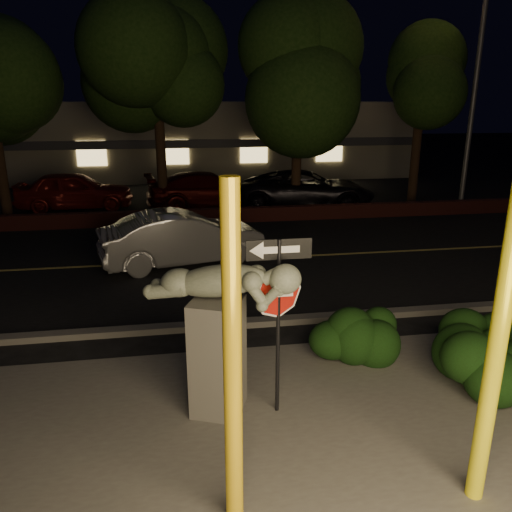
{
  "coord_description": "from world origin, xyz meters",
  "views": [
    {
      "loc": [
        -2.0,
        -5.63,
        4.09
      ],
      "look_at": [
        -0.74,
        2.21,
        1.6
      ],
      "focal_mm": 35.0,
      "sensor_mm": 36.0,
      "label": 1
    }
  ],
  "objects_px": {
    "yellow_pole_right": "(497,345)",
    "parked_car_dark": "(307,189)",
    "parked_car_darkred": "(208,190)",
    "yellow_pole_left": "(233,368)",
    "silver_sedan": "(183,238)",
    "parked_car_red": "(75,191)",
    "signpost": "(279,293)",
    "sculpture": "(220,321)",
    "streetlight": "(473,59)"
  },
  "relations": [
    {
      "from": "signpost",
      "to": "sculpture",
      "type": "bearing_deg",
      "value": 169.71
    },
    {
      "from": "sculpture",
      "to": "silver_sedan",
      "type": "distance_m",
      "value": 6.64
    },
    {
      "from": "signpost",
      "to": "parked_car_red",
      "type": "height_order",
      "value": "signpost"
    },
    {
      "from": "signpost",
      "to": "streetlight",
      "type": "bearing_deg",
      "value": 50.87
    },
    {
      "from": "silver_sedan",
      "to": "signpost",
      "type": "bearing_deg",
      "value": 175.55
    },
    {
      "from": "sculpture",
      "to": "parked_car_dark",
      "type": "xyz_separation_m",
      "value": [
        4.59,
        13.04,
        -0.62
      ]
    },
    {
      "from": "parked_car_darkred",
      "to": "yellow_pole_left",
      "type": "bearing_deg",
      "value": 169.76
    },
    {
      "from": "streetlight",
      "to": "silver_sedan",
      "type": "bearing_deg",
      "value": -142.23
    },
    {
      "from": "yellow_pole_right",
      "to": "parked_car_dark",
      "type": "relative_size",
      "value": 0.69
    },
    {
      "from": "yellow_pole_right",
      "to": "parked_car_red",
      "type": "height_order",
      "value": "yellow_pole_right"
    },
    {
      "from": "sculpture",
      "to": "parked_car_darkred",
      "type": "bearing_deg",
      "value": 109.07
    },
    {
      "from": "yellow_pole_right",
      "to": "streetlight",
      "type": "bearing_deg",
      "value": 60.77
    },
    {
      "from": "parked_car_dark",
      "to": "silver_sedan",
      "type": "bearing_deg",
      "value": 154.36
    },
    {
      "from": "parked_car_darkred",
      "to": "parked_car_dark",
      "type": "bearing_deg",
      "value": -107.08
    },
    {
      "from": "yellow_pole_left",
      "to": "signpost",
      "type": "relative_size",
      "value": 1.43
    },
    {
      "from": "yellow_pole_right",
      "to": "streetlight",
      "type": "xyz_separation_m",
      "value": [
        7.54,
        13.47,
        3.65
      ]
    },
    {
      "from": "streetlight",
      "to": "parked_car_darkred",
      "type": "relative_size",
      "value": 1.91
    },
    {
      "from": "yellow_pole_left",
      "to": "parked_car_darkred",
      "type": "xyz_separation_m",
      "value": [
        0.8,
        15.59,
        -1.05
      ]
    },
    {
      "from": "yellow_pole_right",
      "to": "parked_car_darkred",
      "type": "xyz_separation_m",
      "value": [
        -1.79,
        15.67,
        -1.12
      ]
    },
    {
      "from": "parked_car_darkred",
      "to": "sculpture",
      "type": "bearing_deg",
      "value": 169.54
    },
    {
      "from": "parked_car_red",
      "to": "parked_car_darkred",
      "type": "xyz_separation_m",
      "value": [
        5.12,
        -0.42,
        -0.04
      ]
    },
    {
      "from": "yellow_pole_right",
      "to": "parked_car_red",
      "type": "distance_m",
      "value": 17.54
    },
    {
      "from": "yellow_pole_right",
      "to": "silver_sedan",
      "type": "height_order",
      "value": "yellow_pole_right"
    },
    {
      "from": "signpost",
      "to": "yellow_pole_left",
      "type": "bearing_deg",
      "value": -114.55
    },
    {
      "from": "streetlight",
      "to": "parked_car_darkred",
      "type": "height_order",
      "value": "streetlight"
    },
    {
      "from": "streetlight",
      "to": "parked_car_red",
      "type": "distance_m",
      "value": 15.42
    },
    {
      "from": "streetlight",
      "to": "parked_car_dark",
      "type": "distance_m",
      "value": 7.41
    },
    {
      "from": "yellow_pole_right",
      "to": "signpost",
      "type": "bearing_deg",
      "value": 134.21
    },
    {
      "from": "parked_car_darkred",
      "to": "parked_car_dark",
      "type": "height_order",
      "value": "parked_car_dark"
    },
    {
      "from": "yellow_pole_left",
      "to": "silver_sedan",
      "type": "distance_m",
      "value": 8.57
    },
    {
      "from": "signpost",
      "to": "sculpture",
      "type": "height_order",
      "value": "signpost"
    },
    {
      "from": "yellow_pole_left",
      "to": "parked_car_dark",
      "type": "distance_m",
      "value": 15.67
    },
    {
      "from": "sculpture",
      "to": "parked_car_dark",
      "type": "relative_size",
      "value": 0.42
    },
    {
      "from": "signpost",
      "to": "parked_car_darkred",
      "type": "height_order",
      "value": "signpost"
    },
    {
      "from": "yellow_pole_left",
      "to": "parked_car_red",
      "type": "relative_size",
      "value": 0.81
    },
    {
      "from": "yellow_pole_right",
      "to": "sculpture",
      "type": "relative_size",
      "value": 1.66
    },
    {
      "from": "silver_sedan",
      "to": "parked_car_darkred",
      "type": "height_order",
      "value": "parked_car_darkred"
    },
    {
      "from": "streetlight",
      "to": "parked_car_dark",
      "type": "xyz_separation_m",
      "value": [
        -5.49,
        1.54,
        -4.73
      ]
    },
    {
      "from": "signpost",
      "to": "sculpture",
      "type": "relative_size",
      "value": 1.12
    },
    {
      "from": "streetlight",
      "to": "parked_car_red",
      "type": "height_order",
      "value": "streetlight"
    },
    {
      "from": "yellow_pole_right",
      "to": "silver_sedan",
      "type": "relative_size",
      "value": 0.86
    },
    {
      "from": "signpost",
      "to": "parked_car_dark",
      "type": "height_order",
      "value": "signpost"
    },
    {
      "from": "signpost",
      "to": "sculpture",
      "type": "xyz_separation_m",
      "value": [
        -0.75,
        0.13,
        -0.39
      ]
    },
    {
      "from": "yellow_pole_left",
      "to": "parked_car_red",
      "type": "distance_m",
      "value": 16.62
    },
    {
      "from": "yellow_pole_right",
      "to": "silver_sedan",
      "type": "xyz_separation_m",
      "value": [
        -2.91,
        8.58,
        -1.12
      ]
    },
    {
      "from": "sculpture",
      "to": "silver_sedan",
      "type": "relative_size",
      "value": 0.52
    },
    {
      "from": "yellow_pole_right",
      "to": "parked_car_dark",
      "type": "bearing_deg",
      "value": 82.22
    },
    {
      "from": "yellow_pole_right",
      "to": "parked_car_darkred",
      "type": "relative_size",
      "value": 0.76
    },
    {
      "from": "yellow_pole_left",
      "to": "silver_sedan",
      "type": "xyz_separation_m",
      "value": [
        -0.33,
        8.5,
        -1.06
      ]
    },
    {
      "from": "sculpture",
      "to": "parked_car_red",
      "type": "distance_m",
      "value": 14.79
    }
  ]
}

